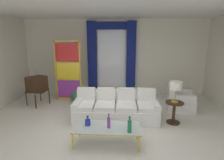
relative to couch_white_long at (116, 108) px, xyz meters
name	(u,v)px	position (x,y,z in m)	size (l,w,h in m)	color
ground_plane	(107,127)	(-0.20, -0.55, -0.31)	(16.00, 16.00, 0.00)	silver
wall_rear	(114,57)	(-0.20, 2.51, 1.19)	(8.00, 0.12, 3.00)	silver
ceiling_slab	(110,9)	(-0.20, 0.25, 2.71)	(8.00, 7.60, 0.04)	white
curtained_window	(112,52)	(-0.30, 2.35, 1.44)	(2.00, 0.17, 2.70)	white
couch_white_long	(116,108)	(0.00, 0.00, 0.00)	(2.36, 0.97, 0.86)	white
coffee_table	(107,128)	(-0.13, -1.34, 0.07)	(1.44, 0.62, 0.41)	silver
bottle_blue_decanter	(109,122)	(-0.08, -1.39, 0.24)	(0.07, 0.07, 0.33)	#753384
bottle_crystal_tall	(130,126)	(0.35, -1.55, 0.25)	(0.08, 0.08, 0.35)	#196B3D
bottle_amber_squat	(88,122)	(-0.55, -1.30, 0.18)	(0.12, 0.12, 0.23)	navy
vintage_tv	(37,84)	(-2.74, 0.92, 0.42)	(0.72, 0.76, 1.35)	#382314
armchair_white	(179,100)	(2.01, 0.86, -0.02)	(0.93, 0.92, 0.80)	white
stained_glass_divider	(68,72)	(-1.80, 1.44, 0.75)	(0.95, 0.05, 2.20)	gold
peacock_figurine	(76,98)	(-1.47, 1.12, -0.09)	(0.44, 0.60, 0.50)	beige
round_side_table	(174,111)	(1.58, -0.19, 0.05)	(0.48, 0.48, 0.59)	#382314
table_lamp_brass	(176,86)	(1.58, -0.19, 0.72)	(0.32, 0.32, 0.57)	#B29338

